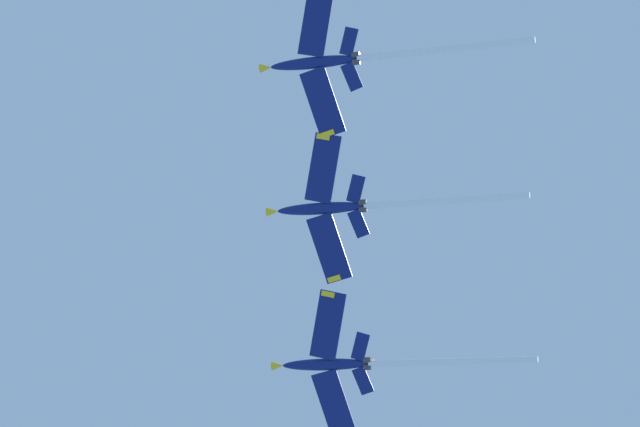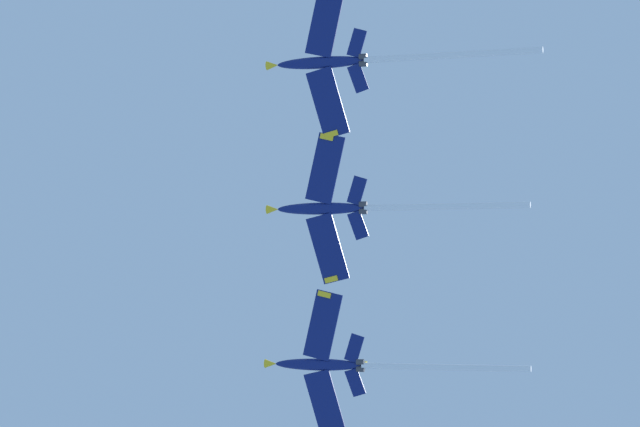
% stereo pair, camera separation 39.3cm
% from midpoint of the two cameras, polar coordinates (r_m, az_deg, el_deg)
% --- Properties ---
extents(jet_inner_left, '(31.63, 22.05, 11.90)m').
position_cam_midpoint_polar(jet_inner_left, '(165.00, 1.34, 6.99)').
color(jet_inner_left, navy).
extents(jet_centre, '(30.50, 21.55, 10.78)m').
position_cam_midpoint_polar(jet_centre, '(165.26, 1.44, 0.31)').
color(jet_centre, navy).
extents(jet_inner_right, '(30.96, 21.81, 11.18)m').
position_cam_midpoint_polar(jet_inner_right, '(167.77, 1.63, -6.80)').
color(jet_inner_right, navy).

